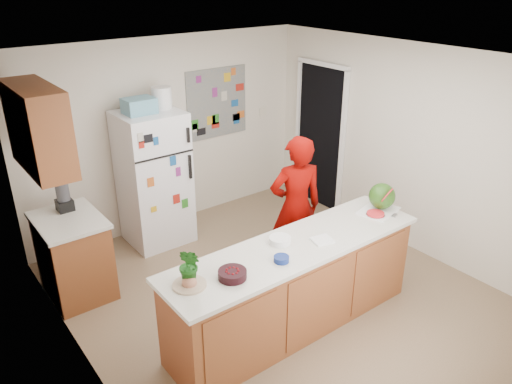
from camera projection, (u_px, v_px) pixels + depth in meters
floor at (277, 295)px, 5.45m from camera, size 4.00×4.50×0.02m
wall_back at (169, 134)px, 6.56m from camera, size 4.00×0.02×2.50m
wall_left at (77, 254)px, 3.82m from camera, size 0.02×4.50×2.50m
wall_right at (406, 148)px, 6.04m from camera, size 0.02×4.50×2.50m
ceiling at (281, 59)px, 4.41m from camera, size 4.00×4.50×0.02m
doorway at (320, 137)px, 7.17m from camera, size 0.03×0.85×2.04m
peninsula_base at (294, 288)px, 4.79m from camera, size 2.60×0.62×0.88m
peninsula_top at (296, 247)px, 4.60m from camera, size 2.68×0.70×0.04m
side_counter_base at (74, 258)px, 5.31m from camera, size 0.60×0.80×0.86m
side_counter_top at (68, 220)px, 5.12m from camera, size 0.64×0.84×0.04m
upper_cabinets at (38, 128)px, 4.59m from camera, size 0.35×1.00×0.80m
refrigerator at (154, 179)px, 6.20m from camera, size 0.75×0.70×1.70m
fridge_top_bin at (139, 106)px, 5.76m from camera, size 0.35×0.28×0.18m
photo_collage at (217, 103)px, 6.84m from camera, size 0.95×0.01×0.95m
person at (296, 208)px, 5.51m from camera, size 0.70×0.58×1.66m
blender_appliance at (63, 194)px, 5.21m from camera, size 0.14×0.14×0.38m
cutting_board at (378, 211)px, 5.22m from camera, size 0.49×0.41×0.01m
watermelon at (382, 196)px, 5.21m from camera, size 0.28×0.28×0.28m
watermelon_slice at (375, 214)px, 5.12m from camera, size 0.18×0.18×0.02m
cherry_bowl at (232, 274)px, 4.09m from camera, size 0.24×0.24×0.07m
white_bowl at (280, 240)px, 4.61m from camera, size 0.23×0.23×0.06m
cobalt_bowl at (281, 259)px, 4.32m from camera, size 0.17×0.17×0.05m
plate at (189, 285)px, 4.00m from camera, size 0.36×0.36×0.02m
paper_towel at (322, 240)px, 4.65m from camera, size 0.22×0.20×0.02m
keys at (395, 215)px, 5.13m from camera, size 0.09×0.06×0.01m
potted_plant at (190, 266)px, 3.95m from camera, size 0.18×0.21×0.35m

